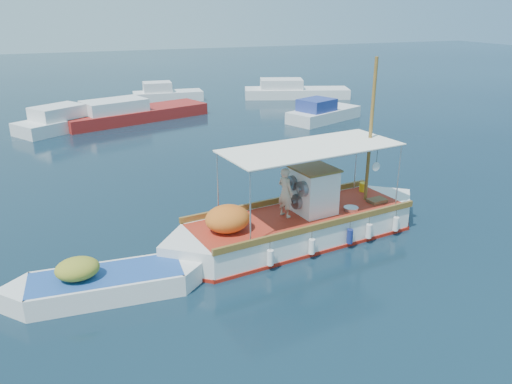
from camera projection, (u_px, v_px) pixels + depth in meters
name	position (u px, v px, depth m)	size (l,w,h in m)	color
ground	(291.00, 235.00, 17.50)	(160.00, 160.00, 0.00)	black
fishing_caique	(299.00, 225.00, 16.96)	(10.03, 3.67, 6.17)	white
dinghy	(105.00, 285.00, 13.78)	(5.68, 1.82, 1.39)	white
bg_boat_nw	(71.00, 121.00, 32.52)	(7.62, 6.10, 1.80)	silver
bg_boat_n	(132.00, 114.00, 34.57)	(10.51, 5.82, 1.80)	maroon
bg_boat_ne	(322.00, 114.00, 34.58)	(6.04, 4.21, 1.80)	silver
bg_boat_e	(293.00, 92.00, 43.38)	(9.30, 5.39, 1.80)	silver
bg_boat_far_n	(166.00, 95.00, 41.82)	(5.82, 2.46, 1.80)	silver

